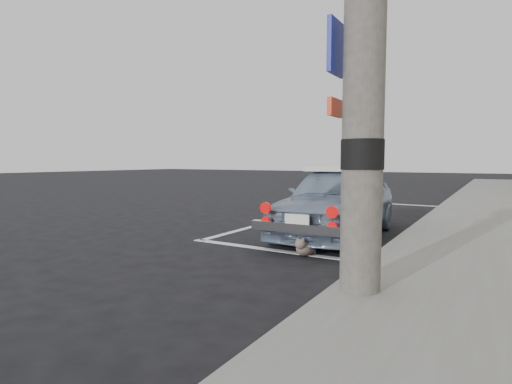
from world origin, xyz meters
TOP-DOWN VIEW (x-y plane):
  - ground at (0.00, 0.00)m, footprint 80.00×80.00m
  - sidewalk at (3.20, 2.00)m, footprint 2.80×40.00m
  - pline_rear at (0.50, -0.50)m, footprint 3.00×0.12m
  - pline_front at (0.50, 6.50)m, footprint 3.00×0.12m
  - pline_side at (-0.90, 3.00)m, footprint 0.12×7.00m
  - retro_coupe at (0.76, 1.00)m, footprint 1.56×3.53m
  - cat at (0.90, -0.57)m, footprint 0.24×0.52m

SIDE VIEW (x-z plane):
  - ground at x=0.00m, z-range 0.00..0.00m
  - pline_rear at x=0.50m, z-range 0.00..0.01m
  - pline_front at x=0.50m, z-range 0.00..0.01m
  - pline_side at x=-0.90m, z-range 0.00..0.01m
  - sidewalk at x=3.20m, z-range 0.00..0.15m
  - cat at x=0.90m, z-range -0.01..0.27m
  - retro_coupe at x=0.76m, z-range 0.01..1.18m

